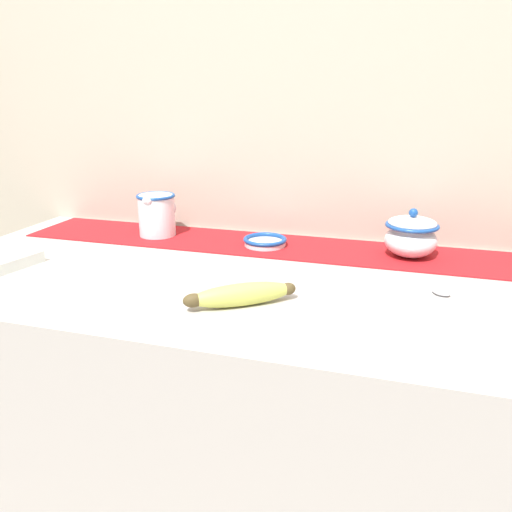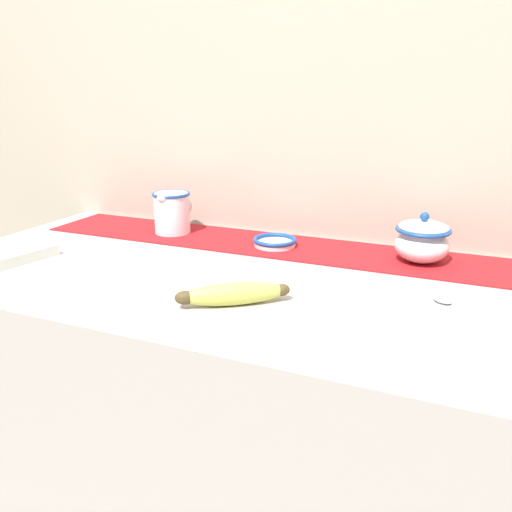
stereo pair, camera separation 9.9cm
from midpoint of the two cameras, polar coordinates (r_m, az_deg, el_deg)
The scene contains 8 objects.
countertop at distance 1.24m, azimuth -1.11°, elevation -21.45°, with size 1.51×0.66×0.86m, color #B7B2AD.
back_wall at distance 1.29m, azimuth 3.59°, elevation 17.19°, with size 2.31×0.04×2.40m, color #B7AD99.
table_runner at distance 1.22m, azimuth 1.86°, elevation 1.01°, with size 1.39×0.21×0.00m, color #A8191E.
cream_pitcher at distance 1.34m, azimuth -13.36°, elevation 4.75°, with size 0.10×0.12×0.11m.
sugar_bowl at distance 1.17m, azimuth 15.02°, elevation 2.24°, with size 0.12×0.12×0.11m.
small_dish at distance 1.22m, azimuth -1.28°, elevation 1.66°, with size 0.11×0.11×0.02m.
banana at distance 0.88m, azimuth -4.96°, elevation -4.48°, with size 0.18×0.14×0.04m.
spoon at distance 0.98m, azimuth 16.85°, elevation -3.84°, with size 0.17×0.12×0.01m.
Camera 1 is at (0.25, -0.93, 1.22)m, focal length 35.00 mm.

